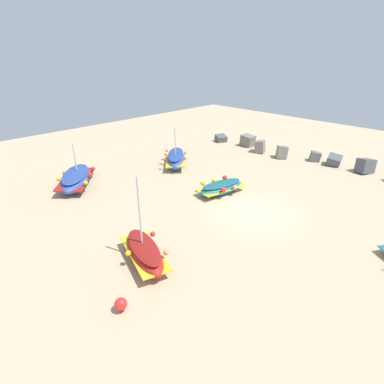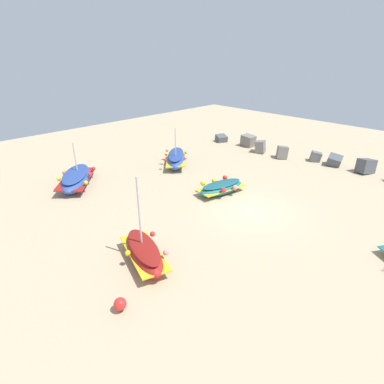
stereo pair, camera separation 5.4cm
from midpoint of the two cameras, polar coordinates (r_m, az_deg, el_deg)
name	(u,v)px [view 1 (the left image)]	position (r m, az deg, el deg)	size (l,w,h in m)	color
ground_plane	(252,212)	(18.76, 10.89, -3.55)	(54.88, 54.88, 0.00)	tan
fishing_boat_0	(176,159)	(25.69, -3.07, 6.18)	(4.16, 4.07, 3.25)	#2D4C9E
fishing_boat_2	(76,179)	(23.13, -20.64, 2.32)	(4.64, 4.27, 2.99)	#2D4C9E
fishing_boat_3	(144,253)	(14.27, -8.87, -10.98)	(3.78, 2.29, 4.10)	maroon
fishing_boat_4	(221,188)	(20.63, 5.34, 0.82)	(2.14, 3.59, 0.86)	#1E6670
breakwater_rocks	(323,160)	(27.89, 23.02, 5.50)	(22.70, 2.94, 1.39)	#4C5156
mooring_buoy_0	(121,304)	(12.28, -13.12, -19.48)	(0.48, 0.48, 0.58)	#3F3F42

